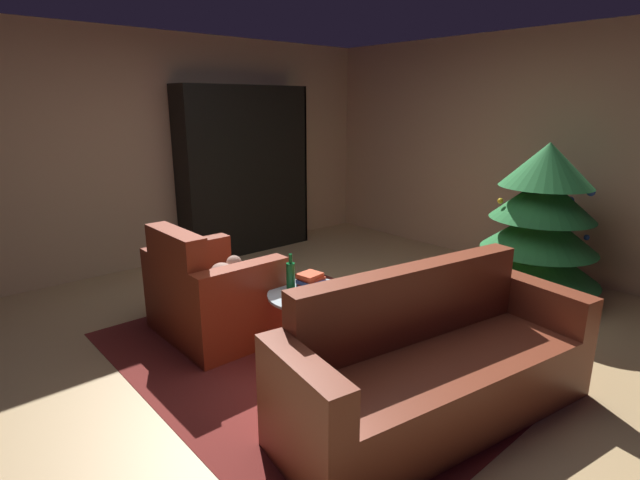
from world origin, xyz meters
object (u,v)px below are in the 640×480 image
(bottle_on_table, at_px, (291,275))
(coffee_table, at_px, (312,299))
(book_stack_on_table, at_px, (311,283))
(bookshelf_unit, at_px, (254,169))
(armchair_red, at_px, (210,297))
(couch_red, at_px, (434,370))
(decorated_tree, at_px, (541,222))

(bottle_on_table, bearing_deg, coffee_table, 20.24)
(book_stack_on_table, bearing_deg, bottle_on_table, -151.16)
(bookshelf_unit, height_order, coffee_table, bookshelf_unit)
(armchair_red, height_order, coffee_table, armchair_red)
(bottle_on_table, bearing_deg, couch_red, 4.09)
(bookshelf_unit, distance_m, bottle_on_table, 2.79)
(coffee_table, distance_m, bottle_on_table, 0.24)
(bookshelf_unit, bearing_deg, armchair_red, -42.55)
(couch_red, distance_m, bottle_on_table, 1.28)
(bookshelf_unit, distance_m, book_stack_on_table, 2.89)
(book_stack_on_table, height_order, decorated_tree, decorated_tree)
(bookshelf_unit, distance_m, decorated_tree, 3.36)
(couch_red, distance_m, coffee_table, 1.09)
(couch_red, relative_size, bottle_on_table, 7.59)
(bookshelf_unit, height_order, decorated_tree, bookshelf_unit)
(armchair_red, bearing_deg, coffee_table, 29.33)
(book_stack_on_table, relative_size, decorated_tree, 0.15)
(bookshelf_unit, xyz_separation_m, bottle_on_table, (2.42, -1.32, -0.44))
(armchair_red, xyz_separation_m, book_stack_on_table, (0.73, 0.44, 0.22))
(bookshelf_unit, distance_m, coffee_table, 2.94)
(armchair_red, distance_m, bottle_on_table, 0.73)
(coffee_table, height_order, decorated_tree, decorated_tree)
(armchair_red, height_order, book_stack_on_table, armchair_red)
(armchair_red, bearing_deg, couch_red, 13.80)
(couch_red, height_order, decorated_tree, decorated_tree)
(bookshelf_unit, relative_size, book_stack_on_table, 9.36)
(armchair_red, bearing_deg, bookshelf_unit, 137.45)
(coffee_table, bearing_deg, book_stack_on_table, 150.97)
(bookshelf_unit, relative_size, coffee_table, 3.08)
(bookshelf_unit, distance_m, couch_red, 3.94)
(book_stack_on_table, distance_m, bottle_on_table, 0.17)
(book_stack_on_table, bearing_deg, armchair_red, -148.84)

